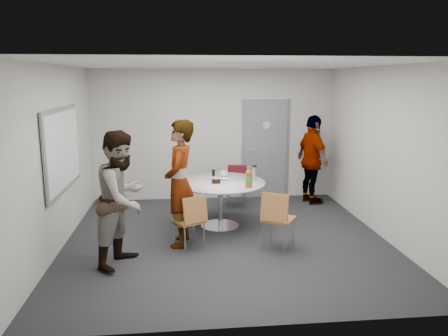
{
  "coord_description": "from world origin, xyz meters",
  "views": [
    {
      "loc": [
        -0.71,
        -6.5,
        2.49
      ],
      "look_at": [
        -0.01,
        0.25,
        1.1
      ],
      "focal_mm": 35.0,
      "sensor_mm": 36.0,
      "label": 1
    }
  ],
  "objects": [
    {
      "name": "wall_back",
      "position": [
        0.0,
        2.5,
        1.35
      ],
      "size": [
        5.0,
        0.0,
        5.0
      ],
      "primitive_type": "plane",
      "rotation": [
        1.57,
        0.0,
        0.0
      ],
      "color": "#BBB9B1",
      "rests_on": "floor"
    },
    {
      "name": "wall_right",
      "position": [
        2.5,
        0.0,
        1.35
      ],
      "size": [
        0.0,
        5.0,
        5.0
      ],
      "primitive_type": "plane",
      "rotation": [
        1.57,
        0.0,
        -1.57
      ],
      "color": "#BBB9B1",
      "rests_on": "floor"
    },
    {
      "name": "table",
      "position": [
        -0.01,
        0.61,
        0.69
      ],
      "size": [
        1.53,
        1.53,
        1.13
      ],
      "color": "silver",
      "rests_on": "floor"
    },
    {
      "name": "chair_near_left",
      "position": [
        -0.55,
        -0.36,
        0.5
      ],
      "size": [
        0.54,
        0.56,
        0.83
      ],
      "rotation": [
        0.0,
        0.0,
        0.48
      ],
      "color": "brown",
      "rests_on": "floor"
    },
    {
      "name": "wall_front",
      "position": [
        0.0,
        -2.5,
        1.35
      ],
      "size": [
        5.0,
        0.0,
        5.0
      ],
      "primitive_type": "plane",
      "rotation": [
        -1.57,
        0.0,
        0.0
      ],
      "color": "#BBB9B1",
      "rests_on": "floor"
    },
    {
      "name": "ceiling",
      "position": [
        0.0,
        0.0,
        2.7
      ],
      "size": [
        5.0,
        5.0,
        0.0
      ],
      "primitive_type": "plane",
      "rotation": [
        3.14,
        0.0,
        0.0
      ],
      "color": "silver",
      "rests_on": "wall_back"
    },
    {
      "name": "wall_left",
      "position": [
        -2.5,
        0.0,
        1.35
      ],
      "size": [
        0.0,
        5.0,
        5.0
      ],
      "primitive_type": "plane",
      "rotation": [
        1.57,
        0.0,
        1.57
      ],
      "color": "#BBB9B1",
      "rests_on": "floor"
    },
    {
      "name": "chair_far",
      "position": [
        0.4,
        1.82,
        0.5
      ],
      "size": [
        0.47,
        0.5,
        0.82
      ],
      "rotation": [
        0.0,
        0.0,
        2.93
      ],
      "color": "maroon",
      "rests_on": "floor"
    },
    {
      "name": "person_right",
      "position": [
        1.95,
        1.9,
        0.9
      ],
      "size": [
        0.67,
        1.12,
        1.79
      ],
      "primitive_type": "imported",
      "rotation": [
        0.0,
        0.0,
        1.8
      ],
      "color": "black",
      "rests_on": "floor"
    },
    {
      "name": "whiteboard",
      "position": [
        -2.46,
        0.2,
        1.45
      ],
      "size": [
        0.04,
        1.9,
        1.25
      ],
      "color": "slate",
      "rests_on": "wall_left"
    },
    {
      "name": "door",
      "position": [
        1.1,
        2.48,
        1.03
      ],
      "size": [
        1.02,
        0.17,
        2.12
      ],
      "color": "slate",
      "rests_on": "wall_back"
    },
    {
      "name": "person_left",
      "position": [
        -1.49,
        -0.74,
        0.92
      ],
      "size": [
        1.01,
        1.11,
        1.84
      ],
      "primitive_type": "imported",
      "rotation": [
        0.0,
        0.0,
        1.13
      ],
      "color": "white",
      "rests_on": "floor"
    },
    {
      "name": "floor",
      "position": [
        0.0,
        0.0,
        0.0
      ],
      "size": [
        5.0,
        5.0,
        0.0
      ],
      "primitive_type": "plane",
      "color": "black",
      "rests_on": "ground"
    },
    {
      "name": "person_main",
      "position": [
        -0.72,
        -0.12,
        0.96
      ],
      "size": [
        0.56,
        0.76,
        1.91
      ],
      "primitive_type": "imported",
      "rotation": [
        0.0,
        0.0,
        -1.73
      ],
      "color": "#A5C6EA",
      "rests_on": "floor"
    },
    {
      "name": "chair_near_right",
      "position": [
        0.69,
        -0.51,
        0.54
      ],
      "size": [
        0.6,
        0.61,
        0.89
      ],
      "rotation": [
        0.0,
        0.0,
        -0.56
      ],
      "color": "brown",
      "rests_on": "floor"
    }
  ]
}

